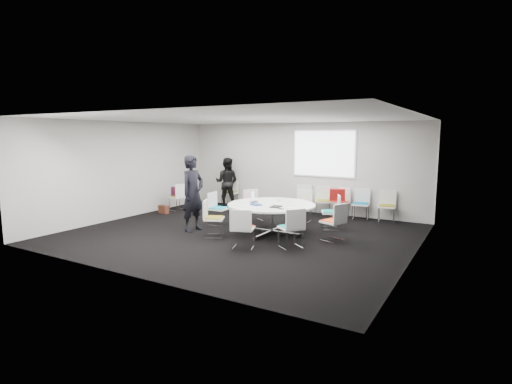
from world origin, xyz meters
The scene contains 31 objects.
room_shell centered at (0.09, 0.00, 1.40)m, with size 8.08×7.08×2.88m.
conference_table centered at (0.62, 0.43, 0.53)m, with size 2.15×2.15×0.73m.
projection_screen centered at (0.80, 3.46, 1.85)m, with size 1.90×0.03×1.35m, color white.
chair_ring_a centered at (2.19, 0.49, 0.28)m, with size 0.58×0.59×0.88m.
chair_ring_b centered at (1.76, 1.56, 0.28)m, with size 0.60×0.60×0.88m.
chair_ring_c centered at (0.74, 2.04, 0.28)m, with size 0.49×0.47×0.88m.
chair_ring_d centered at (-0.47, 1.43, 0.28)m, with size 0.62×0.63×0.88m.
chair_ring_e centered at (-1.04, 0.52, 0.28)m, with size 0.48×0.49×0.88m.
chair_ring_f centered at (-0.39, -0.59, 0.28)m, with size 0.61×0.61×0.88m.
chair_ring_g centered at (0.76, -1.13, 0.28)m, with size 0.59×0.58×0.88m.
chair_ring_h centered at (1.62, -0.54, 0.28)m, with size 0.64×0.64×0.88m.
chair_back_a centered at (0.31, 3.16, 0.28)m, with size 0.60×0.60×0.88m.
chair_back_b centered at (0.94, 3.12, 0.28)m, with size 0.59×0.58×0.88m.
chair_back_c centered at (1.45, 3.16, 0.28)m, with size 0.60×0.60×0.88m.
chair_back_d centered at (2.07, 3.17, 0.28)m, with size 0.51×0.50×0.88m.
chair_back_e centered at (2.80, 3.17, 0.28)m, with size 0.52×0.51×0.88m.
chair_spare_left centered at (-3.39, 1.58, 0.28)m, with size 0.54×0.55×0.88m.
chair_person_back centered at (-2.47, 3.17, 0.28)m, with size 0.48×0.47×0.88m.
person_main centered at (-1.21, -0.33, 0.96)m, with size 0.70×0.46×1.91m, color black.
person_back centered at (-2.46, 3.00, 0.83)m, with size 0.81×0.63×1.67m, color black.
laptop centered at (0.17, 0.41, 0.74)m, with size 0.30×0.19×0.02m, color #333338.
laptop_lid centered at (0.01, 0.56, 0.86)m, with size 0.30×0.02×0.22m, color silver.
notebook_black centered at (0.91, 0.11, 0.74)m, with size 0.22×0.30×0.02m, color black.
tablet_folio centered at (0.38, 0.10, 0.74)m, with size 0.26×0.20×0.03m, color navy.
papers_right centered at (1.25, 0.67, 0.73)m, with size 0.30×0.21×0.00m, color silver.
papers_front centered at (1.32, 0.22, 0.73)m, with size 0.30×0.21×0.00m, color white.
cup centered at (0.61, 0.82, 0.78)m, with size 0.08×0.08×0.09m, color white.
phone centered at (1.12, -0.05, 0.73)m, with size 0.14×0.07×0.01m, color black.
maroon_bag centered at (-3.41, 1.58, 0.62)m, with size 0.40×0.14×0.28m, color #401126.
brown_bag centered at (-3.49, 1.00, 0.12)m, with size 0.36×0.16×0.24m, color #452116.
red_jacket centered at (1.44, 2.94, 0.70)m, with size 0.44×0.10×0.35m, color #A21514.
Camera 1 is at (5.16, -8.09, 2.38)m, focal length 28.00 mm.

